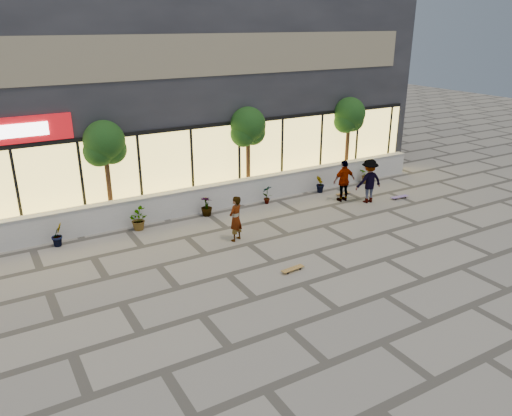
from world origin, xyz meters
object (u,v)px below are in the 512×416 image
skateboard_center (293,269)px  skateboard_right_far (400,197)px  tree_mideast (248,129)px  skater_right_near (344,181)px  skateboard_right_near (343,193)px  skater_right_far (369,181)px  tree_east (349,117)px  tree_midwest (105,146)px  skater_center (236,219)px

skateboard_center → skateboard_right_far: skateboard_right_far is taller
tree_mideast → skater_right_near: (3.20, -2.60, -2.09)m
skateboard_center → skateboard_right_near: (5.99, 4.84, -0.01)m
skater_right_near → skateboard_right_near: bearing=-127.0°
tree_mideast → skater_right_far: bearing=-39.2°
tree_east → skater_right_near: 4.05m
skater_right_near → tree_midwest: bearing=-12.7°
skater_right_near → skater_right_far: bearing=143.9°
tree_midwest → skateboard_right_near: 10.32m
skater_center → skater_right_far: size_ratio=0.87×
skateboard_center → tree_midwest: bearing=113.0°
skateboard_right_near → skater_right_far: bearing=-80.4°
tree_midwest → skateboard_center: bearing=-61.7°
tree_mideast → skateboard_center: 7.80m
skater_center → skateboard_center: size_ratio=2.02×
tree_mideast → skateboard_right_far: bearing=-33.6°
tree_midwest → skater_right_far: 10.71m
skater_right_far → skateboard_right_far: (1.50, -0.39, -0.85)m
tree_east → skateboard_right_near: bearing=-131.8°
tree_midwest → tree_mideast: bearing=0.0°
skateboard_right_near → skateboard_right_far: bearing=-46.4°
skater_center → skateboard_right_near: (6.41, 1.91, -0.74)m
tree_east → skateboard_center: 10.79m
skater_right_near → skateboard_right_far: 2.65m
skater_right_near → skateboard_right_far: (2.29, -1.04, -0.81)m
skater_center → skateboard_right_far: skater_center is taller
skateboard_right_near → skater_center: bearing=-167.8°
tree_mideast → tree_east: (5.50, 0.00, 0.00)m
skater_right_near → skateboard_right_far: size_ratio=2.06×
tree_midwest → skateboard_right_near: (9.69, -2.02, -2.91)m
skateboard_right_far → skater_right_near: bearing=159.4°
tree_mideast → skateboard_right_near: 5.12m
tree_midwest → skateboard_center: 8.32m
tree_mideast → skateboard_right_near: bearing=-28.7°
skater_right_far → tree_east: bearing=-108.2°
tree_midwest → tree_mideast: 6.00m
tree_midwest → skateboard_center: size_ratio=4.84×
skater_right_near → skateboard_right_near: size_ratio=2.39×
tree_midwest → skateboard_right_far: 12.40m
skateboard_right_far → skater_center: bearing=-174.2°
skater_right_far → skateboard_center: bearing=36.3°
tree_mideast → skater_right_near: bearing=-39.1°
skater_center → skater_right_far: (6.72, 0.67, 0.12)m
tree_east → skater_right_far: tree_east is taller
skateboard_right_far → tree_mideast: bearing=150.2°
tree_east → skateboard_right_far: (-0.00, -3.65, -2.90)m
tree_midwest → skateboard_right_far: size_ratio=4.49×
tree_midwest → skateboard_right_far: tree_midwest is taller
tree_midwest → skateboard_right_far: bearing=-17.6°
skater_center → skater_right_far: skater_right_far is taller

